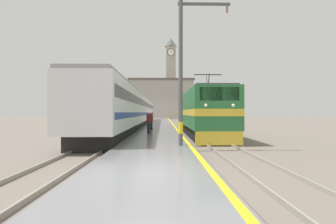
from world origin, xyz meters
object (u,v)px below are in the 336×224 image
Objects in this scene: passenger_train at (136,111)px; clock_tower at (171,76)px; locomotive_train at (200,113)px; second_waiting_passenger at (151,120)px; person_on_platform at (149,122)px; catenary_mast at (183,65)px.

clock_tower is (6.27, 49.03, 11.51)m from passenger_train.
locomotive_train is 9.06× the size of second_waiting_passenger.
clock_tower is (-0.73, 62.25, 11.81)m from locomotive_train.
person_on_platform is 0.07× the size of clock_tower.
second_waiting_passenger is (2.59, -11.23, -1.00)m from passenger_train.
catenary_mast is at bearing -78.27° from passenger_train.
passenger_train is at bearing 101.73° from catenary_mast.
second_waiting_passenger is at bearing -77.00° from passenger_train.
catenary_mast is 12.27m from second_waiting_passenger.
person_on_platform is 1.00× the size of second_waiting_passenger.
passenger_train is 27.80× the size of second_waiting_passenger.
catenary_mast is 8.75m from person_on_platform.
passenger_train is 23.47m from catenary_mast.
clock_tower is (1.52, 71.91, 9.34)m from catenary_mast.
passenger_train is at bearing 103.00° from second_waiting_passenger.
second_waiting_passenger is 61.66m from clock_tower.
person_on_platform is 65.38m from clock_tower.
catenary_mast is 4.57× the size of person_on_platform.
locomotive_train is at bearing 76.90° from catenary_mast.
locomotive_train is at bearing -24.34° from second_waiting_passenger.
second_waiting_passenger is (-4.41, 1.99, -0.70)m from locomotive_train.
second_waiting_passenger is at bearing -93.49° from clock_tower.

